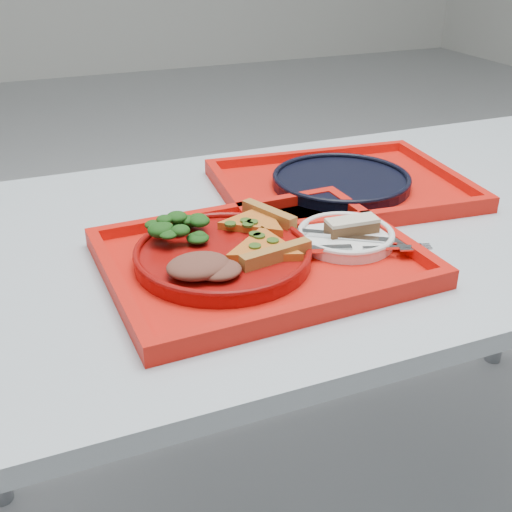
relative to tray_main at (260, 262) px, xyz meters
name	(u,v)px	position (x,y,z in m)	size (l,w,h in m)	color
ground	(337,507)	(0.25, 0.12, -0.76)	(10.00, 10.00, 0.00)	#94979C
table	(359,248)	(0.25, 0.12, -0.08)	(1.60, 0.80, 0.75)	#ACB6C1
tray_main	(260,262)	(0.00, 0.00, 0.00)	(0.45, 0.35, 0.01)	red
tray_far	(341,189)	(0.26, 0.22, 0.00)	(0.45, 0.35, 0.01)	red
dinner_plate	(223,257)	(-0.06, 0.01, 0.02)	(0.26, 0.26, 0.02)	maroon
side_plate	(345,239)	(0.14, 0.00, 0.01)	(0.15, 0.15, 0.01)	white
navy_plate	(341,182)	(0.26, 0.22, 0.01)	(0.26, 0.26, 0.02)	black
pizza_slice_a	(264,246)	(0.00, -0.01, 0.03)	(0.13, 0.11, 0.02)	orange
pizza_slice_b	(255,220)	(0.02, 0.08, 0.03)	(0.12, 0.11, 0.02)	orange
salad_heap	(176,223)	(-0.10, 0.08, 0.05)	(0.09, 0.08, 0.05)	black
meat_portion	(198,266)	(-0.11, -0.04, 0.04)	(0.09, 0.07, 0.03)	brown
dessert_bar	(352,225)	(0.16, 0.00, 0.03)	(0.08, 0.04, 0.02)	#4F2B1A
knife	(348,236)	(0.14, -0.01, 0.02)	(0.18, 0.02, 0.01)	silver
fork	(361,248)	(0.14, -0.06, 0.02)	(0.18, 0.02, 0.01)	silver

